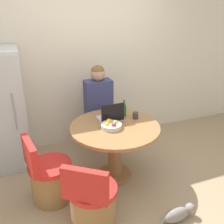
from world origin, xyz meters
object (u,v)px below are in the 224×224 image
at_px(cat, 178,214).
at_px(bottle, 124,110).
at_px(fruit_bowl, 111,125).
at_px(chair_left_side, 50,179).
at_px(dining_table, 115,140).
at_px(laptop, 111,116).
at_px(person_seated, 98,104).
at_px(chair_near_left_corner, 93,204).

bearing_deg(cat, bottle, 93.38).
relative_size(bottle, cat, 0.53).
bearing_deg(fruit_bowl, chair_left_side, -173.46).
distance_m(dining_table, laptop, 0.31).
relative_size(chair_left_side, person_seated, 0.61).
distance_m(dining_table, chair_left_side, 0.93).
bearing_deg(fruit_bowl, person_seated, 83.34).
bearing_deg(chair_left_side, fruit_bowl, -91.78).
bearing_deg(cat, chair_left_side, 142.65).
distance_m(laptop, fruit_bowl, 0.23).
bearing_deg(chair_left_side, chair_near_left_corner, -157.52).
bearing_deg(person_seated, dining_table, 87.61).
xyz_separation_m(person_seated, cat, (0.32, -1.77, -0.67)).
xyz_separation_m(chair_near_left_corner, bottle, (0.75, 0.94, 0.57)).
xyz_separation_m(bottle, cat, (0.13, -1.21, -0.77)).
bearing_deg(fruit_bowl, chair_near_left_corner, -124.62).
height_order(dining_table, chair_near_left_corner, chair_near_left_corner).
distance_m(chair_left_side, fruit_bowl, 0.96).
xyz_separation_m(fruit_bowl, cat, (0.42, -0.94, -0.71)).
relative_size(dining_table, cat, 2.56).
xyz_separation_m(chair_left_side, chair_near_left_corner, (0.35, -0.58, 0.00)).
xyz_separation_m(fruit_bowl, bottle, (0.29, 0.27, 0.06)).
height_order(person_seated, bottle, person_seated).
height_order(laptop, bottle, laptop).
distance_m(dining_table, bottle, 0.43).
height_order(chair_left_side, bottle, bottle).
xyz_separation_m(dining_table, chair_left_side, (-0.87, -0.13, -0.28)).
bearing_deg(bottle, cat, -83.98).
bearing_deg(dining_table, laptop, 86.27).
distance_m(person_seated, bottle, 0.60).
distance_m(laptop, bottle, 0.22).
xyz_separation_m(person_seated, bottle, (0.19, -0.56, 0.09)).
height_order(laptop, fruit_bowl, laptop).
relative_size(chair_left_side, bottle, 3.56).
relative_size(person_seated, cat, 3.09).
distance_m(chair_left_side, laptop, 1.08).
relative_size(chair_left_side, chair_near_left_corner, 1.00).
relative_size(fruit_bowl, bottle, 1.09).
bearing_deg(fruit_bowl, laptop, 70.50).
height_order(dining_table, laptop, laptop).
distance_m(chair_left_side, chair_near_left_corner, 0.67).
xyz_separation_m(chair_left_side, cat, (1.23, -0.85, -0.20)).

